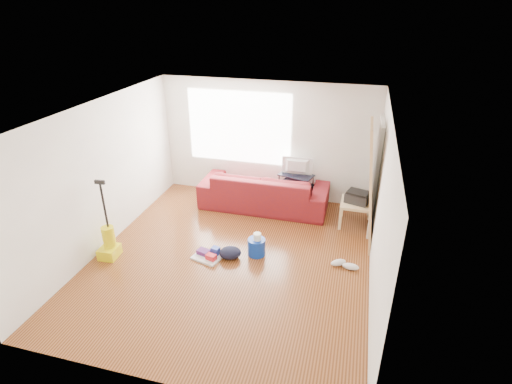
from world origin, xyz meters
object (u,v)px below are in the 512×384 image
(sofa, at_px, (264,206))
(bucket, at_px, (256,254))
(side_table, at_px, (357,206))
(cleaning_tray, at_px, (209,255))
(vacuum, at_px, (109,243))
(tv_stand, at_px, (296,189))
(backpack, at_px, (230,258))

(sofa, bearing_deg, bucket, 99.66)
(side_table, height_order, bucket, side_table)
(bucket, bearing_deg, cleaning_tray, -158.37)
(side_table, height_order, vacuum, vacuum)
(cleaning_tray, bearing_deg, tv_stand, 64.95)
(sofa, distance_m, backpack, 1.94)
(tv_stand, distance_m, bucket, 2.05)
(bucket, relative_size, backpack, 0.82)
(side_table, bearing_deg, cleaning_tray, -142.89)
(cleaning_tray, relative_size, vacuum, 0.39)
(vacuum, bearing_deg, cleaning_tray, 9.48)
(tv_stand, distance_m, side_table, 1.37)
(vacuum, bearing_deg, tv_stand, 41.12)
(side_table, xyz_separation_m, backpack, (-1.97, -1.68, -0.40))
(cleaning_tray, distance_m, backpack, 0.37)
(sofa, distance_m, side_table, 1.93)
(sofa, relative_size, vacuum, 1.88)
(backpack, xyz_separation_m, vacuum, (-1.98, -0.46, 0.26))
(bucket, bearing_deg, side_table, 42.91)
(cleaning_tray, bearing_deg, vacuum, -166.90)
(sofa, height_order, vacuum, vacuum)
(backpack, height_order, vacuum, vacuum)
(backpack, bearing_deg, sofa, 69.64)
(tv_stand, relative_size, backpack, 2.08)
(side_table, height_order, backpack, side_table)
(sofa, relative_size, cleaning_tray, 4.84)
(sofa, bearing_deg, vacuum, 49.03)
(tv_stand, xyz_separation_m, cleaning_tray, (-1.07, -2.29, -0.30))
(tv_stand, xyz_separation_m, bucket, (-0.32, -1.99, -0.35))
(tv_stand, xyz_separation_m, backpack, (-0.72, -2.21, -0.35))
(sofa, xyz_separation_m, side_table, (1.87, -0.26, 0.40))
(tv_stand, bearing_deg, side_table, -6.50)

